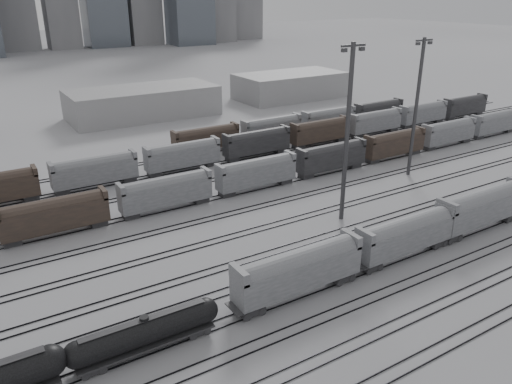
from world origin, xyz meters
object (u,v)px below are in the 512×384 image
hopper_car_c (482,206)px  light_mast_c (347,131)px  hopper_car_a (298,269)px  hopper_car_b (406,233)px  tank_car_b (146,332)px

hopper_car_c → light_mast_c: (-14.96, 13.49, 10.32)m
hopper_car_c → light_mast_c: light_mast_c is taller
hopper_car_a → light_mast_c: (18.22, 13.49, 10.46)m
hopper_car_a → hopper_car_b: (17.40, 0.00, -0.17)m
hopper_car_a → hopper_car_b: size_ratio=1.05×
hopper_car_a → light_mast_c: 24.96m
tank_car_b → hopper_car_b: (35.65, 0.00, 1.21)m
hopper_car_c → tank_car_b: bearing=180.0°
hopper_car_a → light_mast_c: bearing=36.5°
hopper_car_b → hopper_car_c: 15.78m
hopper_car_a → hopper_car_b: bearing=0.0°
hopper_car_c → light_mast_c: size_ratio=0.64×
hopper_car_c → light_mast_c: bearing=138.0°
light_mast_c → hopper_car_c: bearing=-42.0°
tank_car_b → hopper_car_c: size_ratio=0.92×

